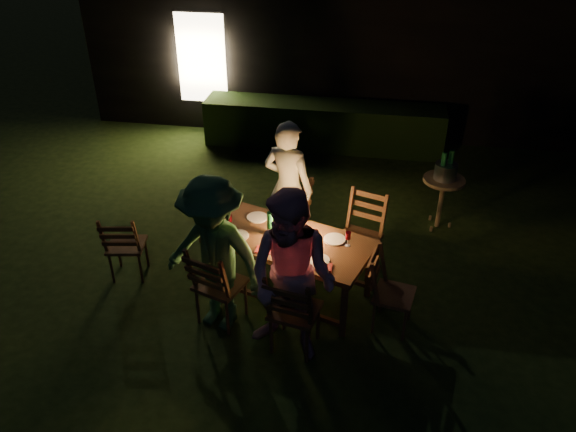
% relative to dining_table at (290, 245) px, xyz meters
% --- Properties ---
extents(garden_envelope, '(40.00, 40.00, 3.20)m').
position_rel_dining_table_xyz_m(garden_envelope, '(0.40, 6.58, 0.89)').
color(garden_envelope, black).
rests_on(garden_envelope, ground).
extents(dining_table, '(2.02, 1.43, 0.76)m').
position_rel_dining_table_xyz_m(dining_table, '(0.00, 0.00, 0.00)').
color(dining_table, '#4A2B18').
rests_on(dining_table, ground).
extents(chair_near_left, '(0.61, 0.63, 1.06)m').
position_rel_dining_table_xyz_m(chair_near_left, '(-0.67, -0.59, -0.36)').
color(chair_near_left, '#4A2B18').
rests_on(chair_near_left, ground).
extents(chair_near_right, '(0.56, 0.59, 1.06)m').
position_rel_dining_table_xyz_m(chair_near_right, '(0.19, -0.87, -0.36)').
color(chair_near_right, '#4A2B18').
rests_on(chair_near_right, ground).
extents(chair_far_left, '(0.64, 0.66, 1.06)m').
position_rel_dining_table_xyz_m(chair_far_left, '(-0.19, 0.87, -0.36)').
color(chair_far_left, '#4A2B18').
rests_on(chair_far_left, ground).
extents(chair_far_right, '(0.61, 0.63, 1.07)m').
position_rel_dining_table_xyz_m(chair_far_right, '(0.76, 0.56, -0.36)').
color(chair_far_right, '#4A2B18').
rests_on(chair_far_right, ground).
extents(chair_end, '(0.53, 0.51, 0.96)m').
position_rel_dining_table_xyz_m(chair_end, '(1.17, -0.38, -0.40)').
color(chair_end, '#4A2B18').
rests_on(chair_end, ground).
extents(chair_spare, '(0.50, 0.52, 0.96)m').
position_rel_dining_table_xyz_m(chair_spare, '(-1.99, -0.00, -0.40)').
color(chair_spare, '#4A2B18').
rests_on(chair_spare, ground).
extents(person_house_side, '(0.75, 0.61, 1.79)m').
position_rel_dining_table_xyz_m(person_house_side, '(-0.17, 0.92, 0.21)').
color(person_house_side, beige).
rests_on(person_house_side, ground).
extents(person_opp_right, '(1.09, 0.96, 1.87)m').
position_rel_dining_table_xyz_m(person_opp_right, '(0.17, -0.92, 0.25)').
color(person_opp_right, '#C98AA2').
rests_on(person_opp_right, ground).
extents(person_opp_left, '(1.32, 1.00, 1.80)m').
position_rel_dining_table_xyz_m(person_opp_left, '(-0.68, -0.64, 0.22)').
color(person_opp_left, '#376E3B').
rests_on(person_opp_left, ground).
extents(lantern, '(0.16, 0.16, 0.35)m').
position_rel_dining_table_xyz_m(lantern, '(0.06, 0.03, 0.23)').
color(lantern, white).
rests_on(lantern, dining_table).
extents(plate_far_left, '(0.25, 0.25, 0.01)m').
position_rel_dining_table_xyz_m(plate_far_left, '(-0.45, 0.38, 0.08)').
color(plate_far_left, white).
rests_on(plate_far_left, dining_table).
extents(plate_near_left, '(0.25, 0.25, 0.01)m').
position_rel_dining_table_xyz_m(plate_near_left, '(-0.59, -0.04, 0.08)').
color(plate_near_left, white).
rests_on(plate_near_left, dining_table).
extents(plate_far_right, '(0.25, 0.25, 0.01)m').
position_rel_dining_table_xyz_m(plate_far_right, '(0.50, 0.07, 0.08)').
color(plate_far_right, white).
rests_on(plate_far_right, dining_table).
extents(plate_near_right, '(0.25, 0.25, 0.01)m').
position_rel_dining_table_xyz_m(plate_near_right, '(0.36, -0.35, 0.08)').
color(plate_near_right, white).
rests_on(plate_near_right, dining_table).
extents(wineglass_a, '(0.06, 0.06, 0.18)m').
position_rel_dining_table_xyz_m(wineglass_a, '(-0.20, 0.36, 0.16)').
color(wineglass_a, '#59070F').
rests_on(wineglass_a, dining_table).
extents(wineglass_b, '(0.06, 0.06, 0.18)m').
position_rel_dining_table_xyz_m(wineglass_b, '(-0.72, 0.11, 0.16)').
color(wineglass_b, '#59070F').
rests_on(wineglass_b, dining_table).
extents(wineglass_c, '(0.06, 0.06, 0.18)m').
position_rel_dining_table_xyz_m(wineglass_c, '(0.20, -0.36, 0.16)').
color(wineglass_c, '#59070F').
rests_on(wineglass_c, dining_table).
extents(wineglass_d, '(0.06, 0.06, 0.18)m').
position_rel_dining_table_xyz_m(wineglass_d, '(0.65, -0.02, 0.16)').
color(wineglass_d, '#59070F').
rests_on(wineglass_d, dining_table).
extents(wineglass_e, '(0.06, 0.06, 0.18)m').
position_rel_dining_table_xyz_m(wineglass_e, '(-0.19, -0.25, 0.16)').
color(wineglass_e, silver).
rests_on(wineglass_e, dining_table).
extents(bottle_table, '(0.07, 0.07, 0.28)m').
position_rel_dining_table_xyz_m(bottle_table, '(-0.24, 0.08, 0.22)').
color(bottle_table, '#0F471E').
rests_on(bottle_table, dining_table).
extents(napkin_left, '(0.18, 0.14, 0.01)m').
position_rel_dining_table_xyz_m(napkin_left, '(-0.24, -0.26, 0.08)').
color(napkin_left, red).
rests_on(napkin_left, dining_table).
extents(napkin_right, '(0.18, 0.14, 0.01)m').
position_rel_dining_table_xyz_m(napkin_right, '(0.43, -0.46, 0.08)').
color(napkin_right, red).
rests_on(napkin_right, dining_table).
extents(phone, '(0.14, 0.07, 0.01)m').
position_rel_dining_table_xyz_m(phone, '(-0.68, -0.09, 0.08)').
color(phone, black).
rests_on(phone, dining_table).
extents(side_table, '(0.56, 0.56, 0.75)m').
position_rel_dining_table_xyz_m(side_table, '(1.81, 1.78, -0.02)').
color(side_table, olive).
rests_on(side_table, ground).
extents(ice_bucket, '(0.30, 0.30, 0.22)m').
position_rel_dining_table_xyz_m(ice_bucket, '(1.81, 1.78, 0.18)').
color(ice_bucket, '#A5A8AD').
rests_on(ice_bucket, side_table).
extents(bottle_bucket_a, '(0.07, 0.07, 0.32)m').
position_rel_dining_table_xyz_m(bottle_bucket_a, '(1.76, 1.74, 0.23)').
color(bottle_bucket_a, '#0F471E').
rests_on(bottle_bucket_a, side_table).
extents(bottle_bucket_b, '(0.07, 0.07, 0.32)m').
position_rel_dining_table_xyz_m(bottle_bucket_b, '(1.86, 1.82, 0.23)').
color(bottle_bucket_b, '#0F471E').
rests_on(bottle_bucket_b, side_table).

